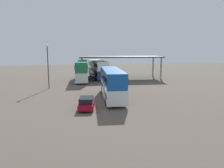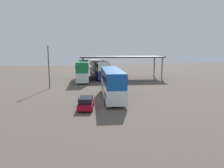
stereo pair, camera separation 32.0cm
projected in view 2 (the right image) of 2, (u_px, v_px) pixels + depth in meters
The scene contains 7 objects.
ground_plane at pixel (108, 106), 25.33m from camera, with size 140.00×140.00×0.00m, color brown.
double_decker_main at pixel (112, 82), 29.26m from camera, with size 3.60×11.70×4.01m.
parked_hatchback at pixel (86, 103), 24.35m from camera, with size 2.33×4.27×1.35m.
double_decker_near_canopy at pixel (83, 70), 45.59m from camera, with size 3.48×11.73×4.22m.
double_decker_mid_row at pixel (99, 69), 49.49m from camera, with size 3.22×11.28×4.12m.
depot_canopy at pixel (121, 58), 48.74m from camera, with size 19.17×8.23×5.11m.
lamppost_tall at pixel (48, 61), 36.11m from camera, with size 0.44×0.44×7.50m.
Camera 2 is at (-4.49, -24.16, 6.74)m, focal length 34.20 mm.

